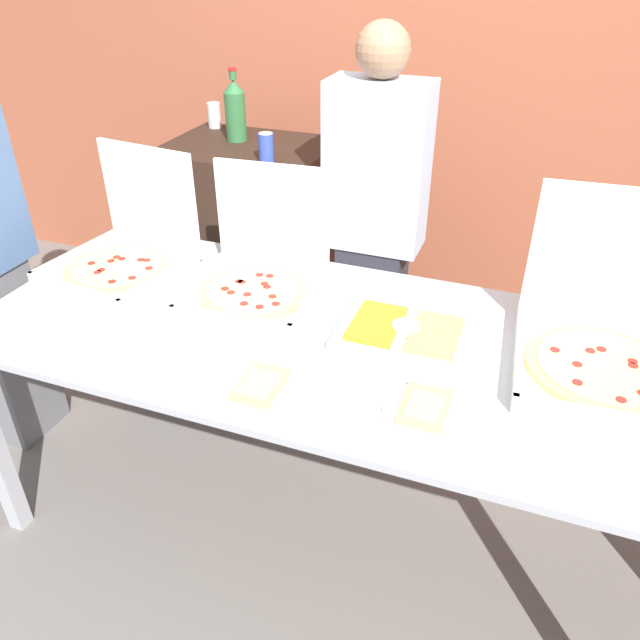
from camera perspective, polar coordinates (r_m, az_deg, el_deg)
The scene contains 14 objects.
ground_plane at distance 2.55m, azimuth -0.00°, elevation -17.48°, with size 16.00×16.00×0.00m, color slate.
brick_wall_behind at distance 3.35m, azimuth 11.10°, elevation 22.21°, with size 10.00×0.06×2.80m.
buffet_table at distance 2.03m, azimuth -0.00°, elevation -3.34°, with size 2.23×0.97×0.86m.
pizza_box_far_left at distance 1.98m, azimuth 24.63°, elevation -1.73°, with size 0.52×0.53×0.48m.
pizza_box_far_right at distance 2.18m, azimuth -5.67°, elevation 4.18°, with size 0.45×0.46×0.42m.
pizza_box_near_right at distance 2.43m, azimuth -17.38°, elevation 6.01°, with size 0.48×0.50×0.43m.
paper_plate_front_right at distance 1.69m, azimuth 9.57°, elevation -7.96°, with size 0.23×0.23×0.03m.
paper_plate_front_left at distance 1.75m, azimuth -5.47°, elevation -6.02°, with size 0.21×0.21×0.03m.
veggie_tray at distance 1.96m, azimuth 7.80°, elevation -1.23°, with size 0.42×0.29×0.05m.
sideboard_podium at distance 3.25m, azimuth -6.10°, elevation 6.35°, with size 0.77×0.59×1.09m.
soda_bottle at distance 3.10m, azimuth -7.77°, elevation 18.52°, with size 0.10×0.10×0.33m.
soda_can_silver at distance 3.36m, azimuth -9.65°, elevation 17.98°, with size 0.07×0.07×0.12m.
soda_can_colored at distance 2.79m, azimuth -4.95°, elevation 15.44°, with size 0.07×0.07×0.12m.
person_guest_cap at distance 2.66m, azimuth 4.98°, elevation 8.37°, with size 0.40×0.22×1.68m.
Camera 1 is at (0.58, -1.55, 1.94)m, focal length 35.00 mm.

